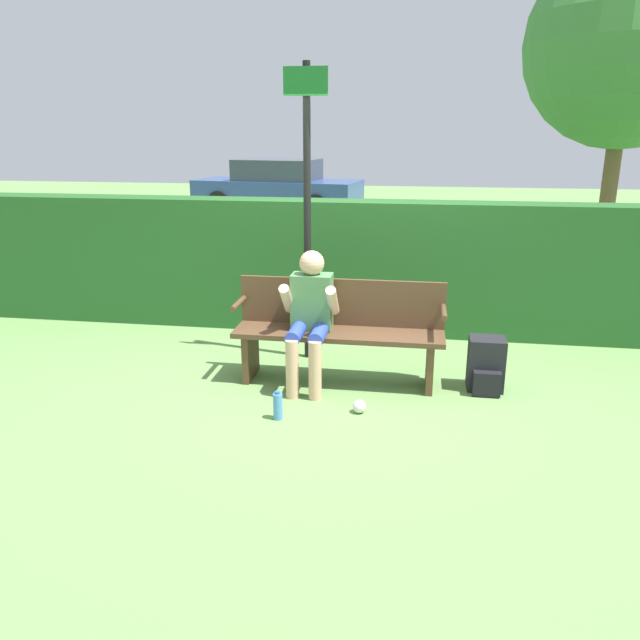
{
  "coord_description": "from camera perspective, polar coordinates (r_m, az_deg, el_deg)",
  "views": [
    {
      "loc": [
        0.65,
        -5.21,
        2.21
      ],
      "look_at": [
        -0.15,
        -0.1,
        0.61
      ],
      "focal_mm": 35.0,
      "sensor_mm": 36.0,
      "label": 1
    }
  ],
  "objects": [
    {
      "name": "ground_plane",
      "position": [
        5.7,
        1.65,
        -5.68
      ],
      "size": [
        40.0,
        40.0,
        0.0
      ],
      "primitive_type": "plane",
      "color": "#668E4C"
    },
    {
      "name": "backpack",
      "position": [
        5.65,
        14.93,
        -4.05
      ],
      "size": [
        0.31,
        0.34,
        0.47
      ],
      "color": "black",
      "rests_on": "ground"
    },
    {
      "name": "litter_crumple",
      "position": [
        5.1,
        3.62,
        -7.89
      ],
      "size": [
        0.11,
        0.11,
        0.11
      ],
      "color": "silver",
      "rests_on": "ground"
    },
    {
      "name": "person_seated",
      "position": [
        5.44,
        -0.94,
        0.72
      ],
      "size": [
        0.49,
        0.6,
        1.19
      ],
      "color": "#4C7F4C",
      "rests_on": "ground"
    },
    {
      "name": "park_bench",
      "position": [
        5.59,
        1.78,
        -0.82
      ],
      "size": [
        1.86,
        0.44,
        0.91
      ],
      "color": "#513823",
      "rests_on": "ground"
    },
    {
      "name": "parked_car",
      "position": [
        17.03,
        -3.88,
        11.96
      ],
      "size": [
        4.54,
        2.33,
        1.42
      ],
      "rotation": [
        0.0,
        0.0,
        -0.15
      ],
      "color": "#2D4784",
      "rests_on": "ground"
    },
    {
      "name": "signpost",
      "position": [
        5.94,
        -1.19,
        10.96
      ],
      "size": [
        0.4,
        0.09,
        2.78
      ],
      "color": "black",
      "rests_on": "ground"
    },
    {
      "name": "water_bottle",
      "position": [
        4.97,
        -3.88,
        -7.85
      ],
      "size": [
        0.07,
        0.07,
        0.24
      ],
      "color": "#4C8CCC",
      "rests_on": "ground"
    },
    {
      "name": "hedge_back",
      "position": [
        6.99,
        3.38,
        4.89
      ],
      "size": [
        12.0,
        0.45,
        1.46
      ],
      "color": "#235623",
      "rests_on": "ground"
    },
    {
      "name": "tree",
      "position": [
        10.92,
        26.37,
        21.63
      ],
      "size": [
        3.0,
        3.0,
        4.88
      ],
      "color": "brown",
      "rests_on": "ground"
    }
  ]
}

